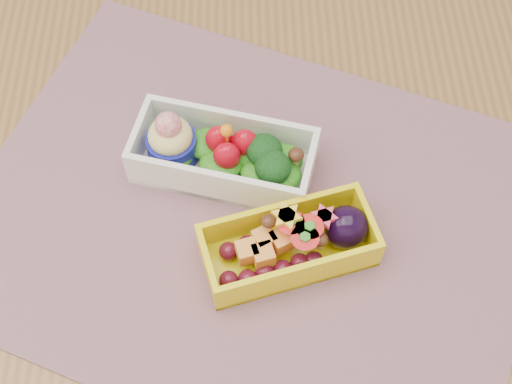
{
  "coord_description": "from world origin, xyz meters",
  "views": [
    {
      "loc": [
        -0.04,
        -0.34,
        1.38
      ],
      "look_at": [
        -0.03,
        0.01,
        0.79
      ],
      "focal_mm": 49.0,
      "sensor_mm": 36.0,
      "label": 1
    }
  ],
  "objects_px": {
    "bento_white": "(223,155)",
    "placemat": "(249,215)",
    "bento_yellow": "(292,244)",
    "table": "(283,259)"
  },
  "relations": [
    {
      "from": "placemat",
      "to": "bento_yellow",
      "type": "relative_size",
      "value": 3.13
    },
    {
      "from": "placemat",
      "to": "bento_white",
      "type": "relative_size",
      "value": 2.79
    },
    {
      "from": "bento_yellow",
      "to": "placemat",
      "type": "bearing_deg",
      "value": 116.71
    },
    {
      "from": "table",
      "to": "placemat",
      "type": "xyz_separation_m",
      "value": [
        -0.04,
        0.0,
        0.1
      ]
    },
    {
      "from": "bento_white",
      "to": "bento_yellow",
      "type": "xyz_separation_m",
      "value": [
        0.07,
        -0.1,
        -0.0
      ]
    },
    {
      "from": "placemat",
      "to": "bento_yellow",
      "type": "bearing_deg",
      "value": -47.93
    },
    {
      "from": "bento_white",
      "to": "bento_yellow",
      "type": "distance_m",
      "value": 0.12
    },
    {
      "from": "bento_white",
      "to": "bento_yellow",
      "type": "bearing_deg",
      "value": -41.65
    },
    {
      "from": "table",
      "to": "placemat",
      "type": "relative_size",
      "value": 2.14
    },
    {
      "from": "bento_white",
      "to": "placemat",
      "type": "bearing_deg",
      "value": -50.35
    }
  ]
}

